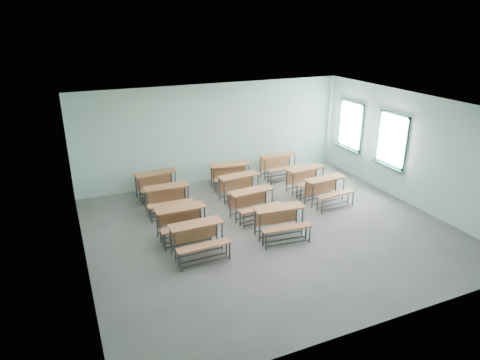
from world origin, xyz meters
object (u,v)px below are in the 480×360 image
(desk_unit_r2c2, at_px, (307,176))
(desk_unit_r2c0, at_px, (168,196))
(desk_unit_r1c2, at_px, (327,187))
(desk_unit_r1c1, at_px, (253,200))
(desk_unit_r0c0, at_px, (198,235))
(desk_unit_r1c0, at_px, (182,218))
(desk_unit_r0c1, at_px, (281,218))
(desk_unit_r3c0, at_px, (157,182))
(desk_unit_r3c2, at_px, (279,163))
(desk_unit_r3c1, at_px, (231,172))
(desk_unit_r2c1, at_px, (241,184))

(desk_unit_r2c2, bearing_deg, desk_unit_r2c0, 172.83)
(desk_unit_r1c2, bearing_deg, desk_unit_r1c1, 174.61)
(desk_unit_r2c0, xyz_separation_m, desk_unit_r2c2, (4.35, -0.21, 0.00))
(desk_unit_r2c2, bearing_deg, desk_unit_r1c1, -161.14)
(desk_unit_r0c0, height_order, desk_unit_r1c0, same)
(desk_unit_r0c1, xyz_separation_m, desk_unit_r3c0, (-2.21, 3.67, 0.00))
(desk_unit_r1c1, xyz_separation_m, desk_unit_r1c2, (2.37, -0.02, 0.00))
(desk_unit_r3c2, bearing_deg, desk_unit_r3c1, -174.41)
(desk_unit_r0c0, xyz_separation_m, desk_unit_r1c1, (1.99, 1.29, 0.00))
(desk_unit_r0c1, bearing_deg, desk_unit_r0c0, -173.84)
(desk_unit_r1c0, height_order, desk_unit_r3c2, same)
(desk_unit_r3c2, bearing_deg, desk_unit_r0c1, -118.95)
(desk_unit_r3c2, bearing_deg, desk_unit_r1c2, -85.50)
(desk_unit_r0c1, height_order, desk_unit_r3c1, same)
(desk_unit_r1c0, distance_m, desk_unit_r3c2, 5.05)
(desk_unit_r1c1, distance_m, desk_unit_r2c2, 2.50)
(desk_unit_r2c0, relative_size, desk_unit_r3c0, 0.95)
(desk_unit_r1c1, relative_size, desk_unit_r3c0, 0.99)
(desk_unit_r1c0, xyz_separation_m, desk_unit_r3c2, (4.21, 2.78, 0.00))
(desk_unit_r2c0, xyz_separation_m, desk_unit_r2c1, (2.20, 0.01, 0.00))
(desk_unit_r0c1, bearing_deg, desk_unit_r1c2, 34.89)
(desk_unit_r0c1, relative_size, desk_unit_r3c0, 0.99)
(desk_unit_r0c0, distance_m, desk_unit_r3c2, 5.58)
(desk_unit_r3c1, bearing_deg, desk_unit_r2c1, -89.22)
(desk_unit_r3c0, distance_m, desk_unit_r3c1, 2.34)
(desk_unit_r3c2, bearing_deg, desk_unit_r1c0, -147.57)
(desk_unit_r1c0, height_order, desk_unit_r2c2, same)
(desk_unit_r2c2, height_order, desk_unit_r3c2, same)
(desk_unit_r0c1, xyz_separation_m, desk_unit_r1c2, (2.23, 1.25, 0.00))
(desk_unit_r0c1, height_order, desk_unit_r2c2, same)
(desk_unit_r2c1, relative_size, desk_unit_r2c2, 1.01)
(desk_unit_r2c1, relative_size, desk_unit_r3c2, 1.05)
(desk_unit_r0c0, bearing_deg, desk_unit_r2c0, 89.92)
(desk_unit_r2c0, height_order, desk_unit_r3c2, same)
(desk_unit_r0c0, bearing_deg, desk_unit_r3c1, 56.09)
(desk_unit_r3c2, bearing_deg, desk_unit_r3c0, 179.94)
(desk_unit_r2c1, bearing_deg, desk_unit_r3c2, 27.07)
(desk_unit_r0c0, height_order, desk_unit_r3c2, same)
(desk_unit_r1c2, bearing_deg, desk_unit_r1c0, 178.75)
(desk_unit_r0c0, height_order, desk_unit_r1c1, same)
(desk_unit_r1c2, relative_size, desk_unit_r2c0, 1.04)
(desk_unit_r0c0, distance_m, desk_unit_r1c0, 0.99)
(desk_unit_r2c0, bearing_deg, desk_unit_r0c0, -87.15)
(desk_unit_r0c1, distance_m, desk_unit_r2c0, 3.30)
(desk_unit_r1c2, bearing_deg, desk_unit_r2c0, 159.62)
(desk_unit_r0c0, bearing_deg, desk_unit_r0c1, -0.80)
(desk_unit_r1c2, xyz_separation_m, desk_unit_r2c0, (-4.42, 1.22, 0.00))
(desk_unit_r1c0, distance_m, desk_unit_r3c0, 2.71)
(desk_unit_r0c1, distance_m, desk_unit_r1c1, 1.28)
(desk_unit_r1c2, relative_size, desk_unit_r3c2, 1.04)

